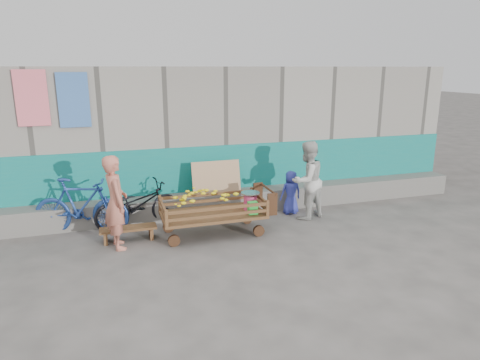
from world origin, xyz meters
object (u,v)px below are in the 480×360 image
object	(u,v)px
vendor_man	(116,202)
child	(291,192)
bicycle_dark	(138,205)
bicycle_blue	(81,206)
bench	(128,231)
banana_cart	(211,204)
woman	(307,180)

from	to	relation	value
vendor_man	child	xyz separation A→B (m)	(3.51, 0.73, -0.34)
bicycle_dark	bicycle_blue	distance (m)	1.01
vendor_man	bicycle_blue	xyz separation A→B (m)	(-0.61, 0.85, -0.28)
bicycle_dark	bicycle_blue	bearing A→B (deg)	78.50
vendor_man	bicycle_dark	world-z (taller)	vendor_man
bench	bicycle_dark	bearing A→B (deg)	71.38
vendor_man	banana_cart	bearing A→B (deg)	-96.74
vendor_man	bicycle_blue	size ratio (longest dim) A/B	0.92
bicycle_dark	child	bearing A→B (deg)	-108.13
banana_cart	bicycle_blue	distance (m)	2.38
bench	bicycle_blue	bearing A→B (deg)	142.39
woman	child	distance (m)	0.51
banana_cart	bicycle_dark	world-z (taller)	bicycle_dark
bench	vendor_man	world-z (taller)	vendor_man
bench	woman	world-z (taller)	woman
banana_cart	bicycle_blue	world-z (taller)	bicycle_blue
woman	bicycle_dark	distance (m)	3.36
woman	vendor_man	bearing A→B (deg)	-15.93
banana_cart	child	bearing A→B (deg)	19.26
woman	child	xyz separation A→B (m)	(-0.19, 0.34, -0.33)
vendor_man	woman	xyz separation A→B (m)	(3.71, 0.40, -0.01)
bench	woman	distance (m)	3.58
bicycle_blue	child	bearing A→B (deg)	-72.77
bench	child	world-z (taller)	child
vendor_man	woman	size ratio (longest dim) A/B	1.01
child	bicycle_blue	distance (m)	4.12
bench	bicycle_blue	xyz separation A→B (m)	(-0.79, 0.60, 0.35)
woman	bicycle_blue	size ratio (longest dim) A/B	0.90
banana_cart	woman	bearing A→B (deg)	8.72
bicycle_dark	bench	bearing A→B (deg)	146.52
banana_cart	bicycle_blue	xyz separation A→B (m)	(-2.25, 0.77, -0.06)
bicycle_dark	bicycle_blue	xyz separation A→B (m)	(-1.01, -0.06, 0.09)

